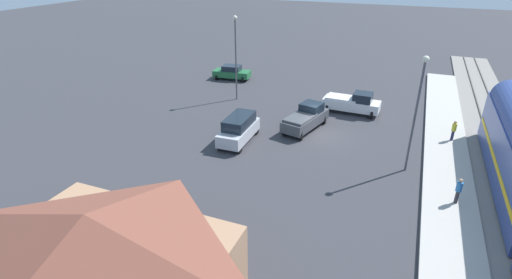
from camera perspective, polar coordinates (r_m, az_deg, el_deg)
The scene contains 12 objects.
ground_plane at distance 34.42m, azimuth 9.32°, elevation 0.74°, with size 200.00×200.00×0.00m, color #38383D.
railway_track at distance 34.58m, azimuth 32.45°, elevation -2.90°, with size 4.80×70.00×0.30m.
platform at distance 33.92m, azimuth 25.94°, elevation -1.77°, with size 3.20×46.00×0.30m.
station_building at distance 17.78m, azimuth -22.29°, elevation -16.81°, with size 10.58×8.97×5.40m.
pedestrian_on_platform at distance 35.66m, azimuth 26.86°, elevation 1.34°, with size 0.36×0.36×1.71m.
pedestrian_waiting_far at distance 26.91m, azimuth 27.43°, elevation -6.44°, with size 0.36×0.36×1.71m.
pickup_white at distance 39.47m, azimuth 13.88°, elevation 5.22°, with size 5.46×2.63×2.14m.
pickup_charcoal at distance 34.99m, azimuth 7.30°, elevation 3.14°, with size 3.16×5.71×2.14m.
sedan_green at distance 49.22m, azimuth -3.54°, elevation 9.74°, with size 4.68×2.65×1.74m.
suv_silver at distance 32.30m, azimuth -2.52°, elevation 1.60°, with size 2.10×4.95×2.22m.
light_pole_near_platform at distance 28.43m, azimuth 22.49°, elevation 5.01°, with size 0.44×0.44×8.35m.
light_pole_lot_center at distance 40.96m, azimuth -2.98°, elevation 13.02°, with size 0.44×0.44×8.70m.
Camera 1 is at (-6.51, 30.66, 14.24)m, focal length 27.46 mm.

